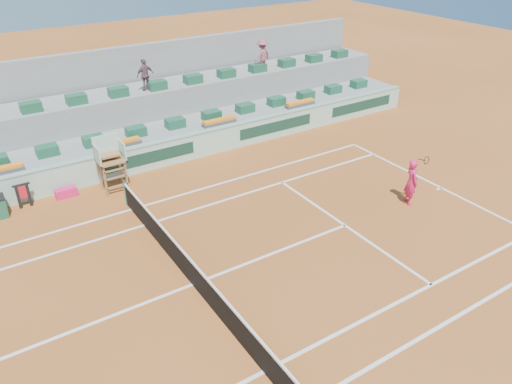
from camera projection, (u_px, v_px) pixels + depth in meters
ground at (193, 285)px, 15.86m from camera, size 90.00×90.00×0.00m
seating_tier_lower at (90, 150)px, 23.43m from camera, size 36.00×4.00×1.20m
seating_tier_upper at (78, 126)px, 24.27m from camera, size 36.00×2.40×2.60m
stadium_back_wall at (67, 99)px, 25.01m from camera, size 36.00×0.40×4.40m
player_bag at (66, 192)px, 20.71m from camera, size 0.88×0.39×0.39m
spectator_mid at (145, 75)px, 24.53m from camera, size 0.97×0.52×1.58m
spectator_right at (262, 55)px, 27.61m from camera, size 1.26×0.94×1.74m
court_lines at (193, 284)px, 15.85m from camera, size 23.89×11.09×0.01m
tennis_net at (192, 271)px, 15.60m from camera, size 0.10×11.97×1.10m
advertising_hoarding at (106, 167)px, 21.81m from camera, size 36.00×0.34×1.26m
umpire_chair at (110, 156)px, 20.62m from camera, size 1.10×0.90×2.40m
seat_row_lower at (93, 141)px, 22.37m from camera, size 32.90×0.60×0.44m
seat_row_upper at (76, 99)px, 23.09m from camera, size 32.90×0.60×0.44m
flower_planters at (64, 156)px, 21.12m from camera, size 26.80×0.36×0.28m
towel_rack at (23, 194)px, 19.78m from camera, size 0.66×0.11×1.03m
tennis_player at (411, 182)px, 19.91m from camera, size 0.69×0.97×2.28m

